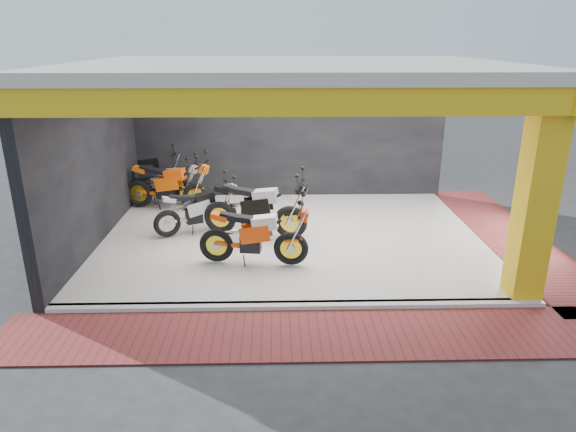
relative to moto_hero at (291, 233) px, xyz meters
name	(u,v)px	position (x,y,z in m)	size (l,w,h in m)	color
ground	(295,281)	(0.07, -0.42, -0.76)	(80.00, 80.00, 0.00)	#2D2D30
showroom_floor	(292,237)	(0.07, 1.58, -0.71)	(8.00, 6.00, 0.10)	white
showroom_ceiling	(292,67)	(0.07, 1.58, 2.84)	(8.40, 6.40, 0.20)	beige
back_wall	(288,134)	(0.07, 4.68, 0.99)	(8.20, 0.20, 3.50)	black
left_wall	(92,162)	(-4.03, 1.58, 0.99)	(0.20, 6.20, 3.50)	black
corner_column	(536,199)	(3.82, -1.17, 0.99)	(0.50, 0.50, 3.50)	gold
header_beam_front	(299,101)	(0.07, -1.42, 2.54)	(8.40, 0.30, 0.40)	gold
header_beam_right	(494,83)	(4.07, 1.58, 2.54)	(0.30, 6.40, 0.40)	gold
floor_kerb	(298,306)	(0.07, -1.44, -0.71)	(8.00, 0.20, 0.10)	white
paver_front	(300,334)	(0.07, -2.22, -0.75)	(9.00, 1.40, 0.03)	maroon
paver_right	(510,237)	(4.87, 1.58, -0.75)	(1.40, 7.00, 0.03)	maroon
moto_hero	(291,233)	(0.00, 0.00, 0.00)	(2.18, 0.81, 1.33)	#FF480A
moto_row_a	(290,206)	(0.03, 1.34, 0.07)	(2.39, 0.88, 1.46)	black
moto_row_b	(224,202)	(-1.43, 2.06, -0.06)	(1.97, 0.73, 1.21)	#B1B3B9
moto_row_c	(195,183)	(-2.22, 3.27, 0.04)	(2.32, 0.86, 1.42)	#EC5909
moto_row_d	(170,170)	(-3.09, 4.66, 0.04)	(2.29, 0.85, 1.40)	black
moto_row_e	(186,181)	(-2.53, 3.76, -0.04)	(2.05, 0.76, 1.25)	#A7A9AF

